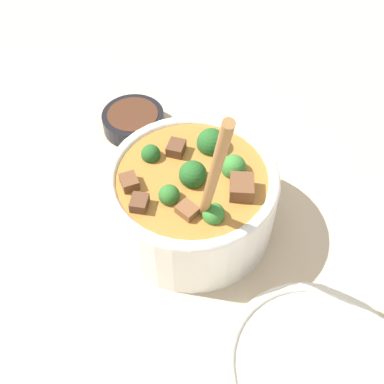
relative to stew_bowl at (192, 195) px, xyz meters
The scene contains 4 objects.
ground_plane 0.06m from the stew_bowl, 41.64° to the right, with size 4.00×4.00×0.00m, color #C6B293.
stew_bowl is the anchor object (origin of this frame).
condiment_bowl 0.23m from the stew_bowl, 74.21° to the right, with size 0.11×0.11×0.03m.
empty_plate 0.27m from the stew_bowl, 113.39° to the left, with size 0.22×0.22×0.02m.
Camera 1 is at (0.08, 0.41, 0.58)m, focal length 45.00 mm.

